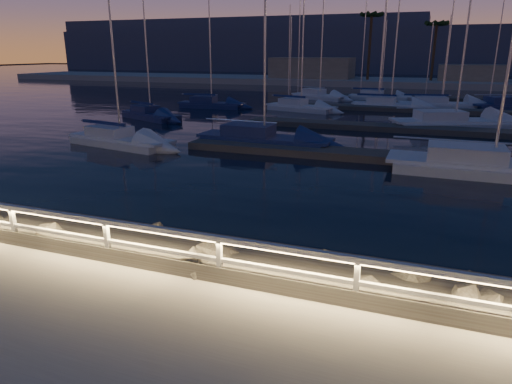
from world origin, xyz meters
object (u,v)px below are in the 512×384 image
(sailboat_b, at_px, (119,139))
(sailboat_i, at_px, (299,106))
(guard_rail, at_px, (305,262))
(sailboat_j, at_px, (389,105))
(sailboat_g, at_px, (452,122))
(sailboat_l, at_px, (439,104))
(sailboat_e, at_px, (210,104))
(sailboat_c, at_px, (487,165))
(sailboat_k, at_px, (512,105))
(sailboat_n, at_px, (378,96))
(sailboat_a, at_px, (150,114))
(sailboat_f, at_px, (261,138))
(sailboat_m, at_px, (318,95))

(sailboat_b, xyz_separation_m, sailboat_i, (5.86, 20.30, 0.01))
(guard_rail, xyz_separation_m, sailboat_j, (-1.64, 39.56, -0.94))
(sailboat_g, relative_size, sailboat_l, 1.12)
(sailboat_g, bearing_deg, sailboat_e, 145.19)
(sailboat_c, distance_m, sailboat_k, 29.28)
(sailboat_n, bearing_deg, sailboat_i, -110.80)
(sailboat_c, bearing_deg, sailboat_k, 80.57)
(sailboat_i, relative_size, sailboat_l, 0.84)
(sailboat_i, bearing_deg, sailboat_a, -122.21)
(sailboat_e, bearing_deg, sailboat_f, -58.25)
(sailboat_a, distance_m, sailboat_n, 28.64)
(sailboat_c, distance_m, sailboat_l, 27.54)
(sailboat_a, distance_m, sailboat_b, 11.52)
(sailboat_a, xyz_separation_m, sailboat_g, (23.95, 3.78, 0.06))
(sailboat_e, distance_m, sailboat_f, 20.20)
(sailboat_i, bearing_deg, sailboat_f, -67.50)
(guard_rail, xyz_separation_m, sailboat_i, (-9.59, 34.83, -0.94))
(sailboat_f, relative_size, sailboat_n, 1.16)
(sailboat_l, bearing_deg, guard_rail, -104.02)
(sailboat_b, bearing_deg, sailboat_m, 92.12)
(guard_rail, relative_size, sailboat_i, 3.70)
(sailboat_a, relative_size, sailboat_f, 0.80)
(sailboat_j, relative_size, sailboat_m, 1.03)
(sailboat_e, bearing_deg, sailboat_j, 14.64)
(sailboat_e, height_order, sailboat_n, sailboat_n)
(sailboat_n, bearing_deg, sailboat_l, -40.16)
(sailboat_a, distance_m, sailboat_i, 14.34)
(sailboat_g, bearing_deg, sailboat_b, -165.17)
(guard_rail, distance_m, sailboat_n, 48.65)
(sailboat_e, xyz_separation_m, sailboat_f, (11.51, -16.59, 0.03))
(sailboat_b, distance_m, sailboat_n, 35.97)
(sailboat_i, height_order, sailboat_j, sailboat_j)
(guard_rail, distance_m, sailboat_j, 39.60)
(sailboat_a, height_order, sailboat_l, sailboat_l)
(sailboat_l, distance_m, sailboat_m, 14.27)
(sailboat_g, height_order, sailboat_m, sailboat_g)
(guard_rail, xyz_separation_m, sailboat_k, (9.91, 43.58, -0.92))
(sailboat_f, distance_m, sailboat_n, 31.21)
(guard_rail, height_order, sailboat_b, sailboat_b)
(sailboat_f, xyz_separation_m, sailboat_l, (10.43, 24.70, -0.04))
(sailboat_g, bearing_deg, sailboat_m, 107.04)
(sailboat_b, xyz_separation_m, sailboat_f, (8.17, 2.98, 0.04))
(sailboat_c, xyz_separation_m, sailboat_g, (-1.05, 14.12, -0.00))
(guard_rail, xyz_separation_m, sailboat_f, (-7.28, 17.51, -0.92))
(sailboat_j, bearing_deg, sailboat_i, -145.08)
(sailboat_f, bearing_deg, sailboat_m, 98.35)
(sailboat_e, height_order, sailboat_g, sailboat_g)
(sailboat_g, distance_m, sailboat_i, 14.71)
(sailboat_l, relative_size, sailboat_n, 1.18)
(guard_rail, relative_size, sailboat_b, 3.57)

